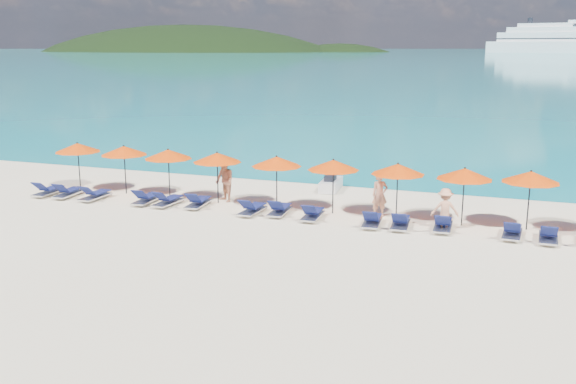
% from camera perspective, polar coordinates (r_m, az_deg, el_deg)
% --- Properties ---
extents(ground, '(1400.00, 1400.00, 0.00)m').
position_cam_1_polar(ground, '(22.35, -2.61, -4.63)').
color(ground, beige).
extents(sea, '(1600.00, 1300.00, 0.01)m').
position_cam_1_polar(sea, '(679.76, 19.50, 11.69)').
color(sea, '#1FA9B2').
rests_on(sea, ground).
extents(headland_main, '(374.00, 242.00, 126.50)m').
position_cam_1_polar(headland_main, '(640.47, -9.15, 8.82)').
color(headland_main, black).
rests_on(headland_main, ground).
extents(headland_small, '(162.00, 126.00, 85.50)m').
position_cam_1_polar(headland_small, '(602.32, 4.56, 8.97)').
color(headland_small, black).
rests_on(headland_small, ground).
extents(cruise_ship, '(120.41, 49.92, 33.31)m').
position_cam_1_polar(cruise_ship, '(564.85, 23.45, 12.14)').
color(cruise_ship, white).
rests_on(cruise_ship, ground).
extents(jetski, '(0.97, 2.17, 0.75)m').
position_cam_1_polar(jetski, '(30.48, 3.83, 0.74)').
color(jetski, silver).
rests_on(jetski, ground).
extents(beachgoer_a, '(0.78, 0.71, 1.80)m').
position_cam_1_polar(beachgoer_a, '(25.85, 8.16, -0.25)').
color(beachgoer_a, tan).
rests_on(beachgoer_a, ground).
extents(beachgoer_b, '(1.06, 0.97, 1.90)m').
position_cam_1_polar(beachgoer_b, '(28.19, -5.66, 1.04)').
color(beachgoer_b, tan).
rests_on(beachgoer_b, ground).
extents(beachgoer_c, '(1.08, 0.64, 1.57)m').
position_cam_1_polar(beachgoer_c, '(24.53, 13.78, -1.48)').
color(beachgoer_c, tan).
rests_on(beachgoer_c, ground).
extents(umbrella_0, '(2.10, 2.10, 2.28)m').
position_cam_1_polar(umbrella_0, '(31.84, -18.20, 3.77)').
color(umbrella_0, black).
rests_on(umbrella_0, ground).
extents(umbrella_1, '(2.10, 2.10, 2.28)m').
position_cam_1_polar(umbrella_1, '(30.33, -14.38, 3.59)').
color(umbrella_1, black).
rests_on(umbrella_1, ground).
extents(umbrella_2, '(2.10, 2.10, 2.28)m').
position_cam_1_polar(umbrella_2, '(28.92, -10.60, 3.33)').
color(umbrella_2, black).
rests_on(umbrella_2, ground).
extents(umbrella_3, '(2.10, 2.10, 2.28)m').
position_cam_1_polar(umbrella_3, '(27.74, -6.32, 3.07)').
color(umbrella_3, black).
rests_on(umbrella_3, ground).
extents(umbrella_4, '(2.10, 2.10, 2.28)m').
position_cam_1_polar(umbrella_4, '(26.62, -1.02, 2.73)').
color(umbrella_4, black).
rests_on(umbrella_4, ground).
extents(umbrella_5, '(2.10, 2.10, 2.28)m').
position_cam_1_polar(umbrella_5, '(25.91, 4.05, 2.41)').
color(umbrella_5, black).
rests_on(umbrella_5, ground).
extents(umbrella_6, '(2.10, 2.10, 2.28)m').
position_cam_1_polar(umbrella_6, '(25.35, 9.74, 2.02)').
color(umbrella_6, black).
rests_on(umbrella_6, ground).
extents(umbrella_7, '(2.10, 2.10, 2.28)m').
position_cam_1_polar(umbrella_7, '(24.98, 15.43, 1.57)').
color(umbrella_7, black).
rests_on(umbrella_7, ground).
extents(umbrella_8, '(2.10, 2.10, 2.28)m').
position_cam_1_polar(umbrella_8, '(25.15, 20.77, 1.27)').
color(umbrella_8, black).
rests_on(umbrella_8, ground).
extents(lounger_0, '(0.66, 1.71, 0.66)m').
position_cam_1_polar(lounger_0, '(31.34, -20.54, 0.13)').
color(lounger_0, silver).
rests_on(lounger_0, ground).
extents(lounger_1, '(0.73, 1.74, 0.66)m').
position_cam_1_polar(lounger_1, '(30.69, -18.97, -0.00)').
color(lounger_1, silver).
rests_on(lounger_1, ground).
extents(lounger_2, '(0.68, 1.72, 0.66)m').
position_cam_1_polar(lounger_2, '(29.78, -16.78, -0.23)').
color(lounger_2, silver).
rests_on(lounger_2, ground).
extents(lounger_3, '(0.70, 1.73, 0.66)m').
position_cam_1_polar(lounger_3, '(28.50, -12.49, -0.56)').
color(lounger_3, silver).
rests_on(lounger_3, ground).
extents(lounger_4, '(0.75, 1.74, 0.66)m').
position_cam_1_polar(lounger_4, '(27.94, -10.63, -0.74)').
color(lounger_4, silver).
rests_on(lounger_4, ground).
extents(lounger_5, '(0.75, 1.74, 0.66)m').
position_cam_1_polar(lounger_5, '(27.48, -8.00, -0.87)').
color(lounger_5, silver).
rests_on(lounger_5, ground).
extents(lounger_6, '(0.70, 1.73, 0.66)m').
position_cam_1_polar(lounger_6, '(26.13, -3.20, -1.49)').
color(lounger_6, silver).
rests_on(lounger_6, ground).
extents(lounger_7, '(0.72, 1.73, 0.66)m').
position_cam_1_polar(lounger_7, '(25.99, -0.75, -1.55)').
color(lounger_7, silver).
rests_on(lounger_7, ground).
extents(lounger_8, '(0.71, 1.73, 0.66)m').
position_cam_1_polar(lounger_8, '(25.34, 2.20, -1.94)').
color(lounger_8, silver).
rests_on(lounger_8, ground).
extents(lounger_9, '(0.76, 1.75, 0.66)m').
position_cam_1_polar(lounger_9, '(24.61, 7.49, -2.49)').
color(lounger_9, silver).
rests_on(lounger_9, ground).
extents(lounger_10, '(0.75, 1.74, 0.66)m').
position_cam_1_polar(lounger_10, '(24.50, 9.96, -2.65)').
color(lounger_10, silver).
rests_on(lounger_10, ground).
extents(lounger_11, '(0.69, 1.73, 0.66)m').
position_cam_1_polar(lounger_11, '(24.53, 13.62, -2.81)').
color(lounger_11, silver).
rests_on(lounger_11, ground).
extents(lounger_12, '(0.70, 1.73, 0.66)m').
position_cam_1_polar(lounger_12, '(24.32, 19.31, -3.32)').
color(lounger_12, silver).
rests_on(lounger_12, ground).
extents(lounger_13, '(0.67, 1.72, 0.66)m').
position_cam_1_polar(lounger_13, '(24.27, 22.15, -3.59)').
color(lounger_13, silver).
rests_on(lounger_13, ground).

